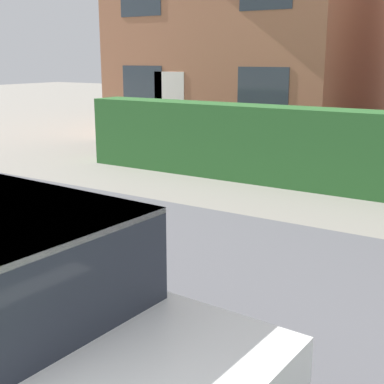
# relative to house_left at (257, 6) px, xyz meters

# --- Properties ---
(road_strip) EXTENTS (28.00, 6.27, 0.01)m
(road_strip) POSITION_rel_house_left_xyz_m (5.25, -11.49, -4.02)
(road_strip) COLOR #5B5B60
(road_strip) RESTS_ON ground
(garden_hedge) EXTENTS (11.05, 0.83, 1.54)m
(garden_hedge) POSITION_rel_house_left_xyz_m (4.47, -5.91, -3.25)
(garden_hedge) COLOR #2D662D
(garden_hedge) RESTS_ON ground
(house_left) EXTENTS (7.27, 7.12, 7.89)m
(house_left) POSITION_rel_house_left_xyz_m (0.00, 0.00, 0.00)
(house_left) COLOR #A86B4C
(house_left) RESTS_ON ground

